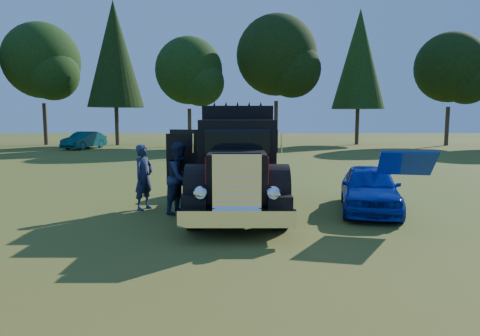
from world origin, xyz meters
name	(u,v)px	position (x,y,z in m)	size (l,w,h in m)	color
ground	(214,229)	(0.00, 0.00, 0.00)	(120.00, 120.00, 0.00)	#2B5318
treeline	(246,59)	(1.14, 27.83, 7.67)	(74.81, 25.13, 13.84)	#2D2116
diamond_t_truck	(237,166)	(0.54, 2.09, 1.28)	(3.32, 7.16, 3.00)	black
hotrod_coupe	(370,188)	(4.32, 1.94, 0.67)	(2.35, 4.31, 1.89)	navy
spectator_near	(144,177)	(-2.17, 2.18, 0.95)	(0.69, 0.45, 1.89)	#1F224A
spectator_far	(180,178)	(-1.05, 1.73, 0.99)	(0.97, 0.75, 1.99)	#1A223E
distant_teal_car	(84,140)	(-12.44, 25.78, 0.72)	(1.52, 4.37, 1.44)	#0A3E40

